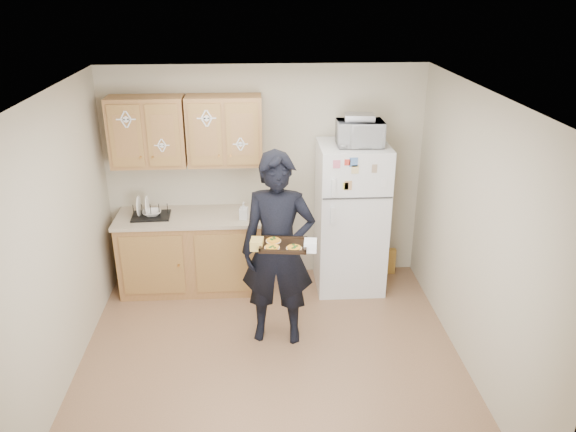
{
  "coord_description": "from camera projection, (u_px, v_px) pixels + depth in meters",
  "views": [
    {
      "loc": [
        -0.1,
        -4.33,
        3.32
      ],
      "look_at": [
        0.18,
        0.45,
        1.3
      ],
      "focal_mm": 35.0,
      "sensor_mm": 36.0,
      "label": 1
    }
  ],
  "objects": [
    {
      "name": "cereal_box",
      "position": [
        387.0,
        261.0,
        6.83
      ],
      "size": [
        0.2,
        0.07,
        0.32
      ],
      "primitive_type": "cube",
      "color": "gold",
      "rests_on": "floor"
    },
    {
      "name": "pizza_back_left",
      "position": [
        273.0,
        240.0,
        5.02
      ],
      "size": [
        0.14,
        0.14,
        0.02
      ],
      "primitive_type": "cylinder",
      "color": "gold",
      "rests_on": "baking_tray"
    },
    {
      "name": "upper_cab_right",
      "position": [
        225.0,
        131.0,
        6.03
      ],
      "size": [
        0.8,
        0.33,
        0.75
      ],
      "primitive_type": "cube",
      "color": "brown",
      "rests_on": "wall_back"
    },
    {
      "name": "floor",
      "position": [
        271.0,
        362.0,
        5.28
      ],
      "size": [
        3.6,
        3.6,
        0.0
      ],
      "primitive_type": "plane",
      "color": "brown",
      "rests_on": "ground"
    },
    {
      "name": "pizza_front_right",
      "position": [
        294.0,
        248.0,
        4.88
      ],
      "size": [
        0.14,
        0.14,
        0.02
      ],
      "primitive_type": "cylinder",
      "color": "gold",
      "rests_on": "baking_tray"
    },
    {
      "name": "refrigerator",
      "position": [
        351.0,
        218.0,
        6.32
      ],
      "size": [
        0.75,
        0.7,
        1.7
      ],
      "primitive_type": "cube",
      "color": "silver",
      "rests_on": "floor"
    },
    {
      "name": "bowl",
      "position": [
        152.0,
        213.0,
        6.19
      ],
      "size": [
        0.24,
        0.24,
        0.05
      ],
      "primitive_type": "imported",
      "rotation": [
        0.0,
        0.0,
        0.16
      ],
      "color": "silver",
      "rests_on": "dish_rack"
    },
    {
      "name": "baking_tray",
      "position": [
        284.0,
        246.0,
        4.96
      ],
      "size": [
        0.45,
        0.35,
        0.04
      ],
      "primitive_type": "cube",
      "rotation": [
        0.0,
        0.0,
        -0.13
      ],
      "color": "black",
      "rests_on": "person"
    },
    {
      "name": "base_cabinet",
      "position": [
        193.0,
        253.0,
        6.42
      ],
      "size": [
        1.6,
        0.6,
        0.86
      ],
      "primitive_type": "cube",
      "color": "brown",
      "rests_on": "floor"
    },
    {
      "name": "wall_back",
      "position": [
        265.0,
        175.0,
        6.45
      ],
      "size": [
        3.6,
        0.04,
        2.5
      ],
      "primitive_type": "cube",
      "color": "#B8AD95",
      "rests_on": "floor"
    },
    {
      "name": "wall_left",
      "position": [
        55.0,
        248.0,
        4.69
      ],
      "size": [
        0.04,
        3.6,
        2.5
      ],
      "primitive_type": "cube",
      "color": "#B8AD95",
      "rests_on": "floor"
    },
    {
      "name": "foil_pan",
      "position": [
        360.0,
        117.0,
        5.85
      ],
      "size": [
        0.33,
        0.24,
        0.07
      ],
      "primitive_type": "cube",
      "rotation": [
        0.0,
        0.0,
        -0.1
      ],
      "color": "silver",
      "rests_on": "microwave"
    },
    {
      "name": "pizza_front_left",
      "position": [
        272.0,
        247.0,
        4.89
      ],
      "size": [
        0.14,
        0.14,
        0.02
      ],
      "primitive_type": "cylinder",
      "color": "gold",
      "rests_on": "baking_tray"
    },
    {
      "name": "microwave",
      "position": [
        360.0,
        133.0,
        5.89
      ],
      "size": [
        0.49,
        0.33,
        0.27
      ],
      "primitive_type": "imported",
      "rotation": [
        0.0,
        0.0,
        -0.01
      ],
      "color": "silver",
      "rests_on": "refrigerator"
    },
    {
      "name": "countertop",
      "position": [
        190.0,
        217.0,
        6.25
      ],
      "size": [
        1.64,
        0.64,
        0.04
      ],
      "primitive_type": "cube",
      "color": "tan",
      "rests_on": "base_cabinet"
    },
    {
      "name": "dish_rack",
      "position": [
        151.0,
        210.0,
        6.18
      ],
      "size": [
        0.42,
        0.33,
        0.16
      ],
      "primitive_type": "cube",
      "rotation": [
        0.0,
        0.0,
        0.04
      ],
      "color": "black",
      "rests_on": "countertop"
    },
    {
      "name": "upper_cab_left",
      "position": [
        148.0,
        132.0,
        5.99
      ],
      "size": [
        0.8,
        0.33,
        0.75
      ],
      "primitive_type": "cube",
      "color": "brown",
      "rests_on": "wall_back"
    },
    {
      "name": "wall_right",
      "position": [
        476.0,
        237.0,
        4.89
      ],
      "size": [
        0.04,
        3.6,
        2.5
      ],
      "primitive_type": "cube",
      "color": "#B8AD95",
      "rests_on": "floor"
    },
    {
      "name": "ceiling",
      "position": [
        268.0,
        96.0,
        4.31
      ],
      "size": [
        3.6,
        3.6,
        0.0
      ],
      "primitive_type": "plane",
      "color": "white",
      "rests_on": "wall_back"
    },
    {
      "name": "soap_bottle",
      "position": [
        244.0,
        211.0,
        6.12
      ],
      "size": [
        0.1,
        0.1,
        0.2
      ],
      "primitive_type": "imported",
      "rotation": [
        0.0,
        0.0,
        -0.18
      ],
      "color": "silver",
      "rests_on": "countertop"
    },
    {
      "name": "wall_front",
      "position": [
        279.0,
        381.0,
        3.14
      ],
      "size": [
        3.6,
        0.04,
        2.5
      ],
      "primitive_type": "cube",
      "color": "#B8AD95",
      "rests_on": "floor"
    },
    {
      "name": "person",
      "position": [
        278.0,
        250.0,
        5.3
      ],
      "size": [
        0.75,
        0.54,
        1.92
      ],
      "primitive_type": "imported",
      "rotation": [
        0.0,
        0.0,
        -0.13
      ],
      "color": "black",
      "rests_on": "floor"
    }
  ]
}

